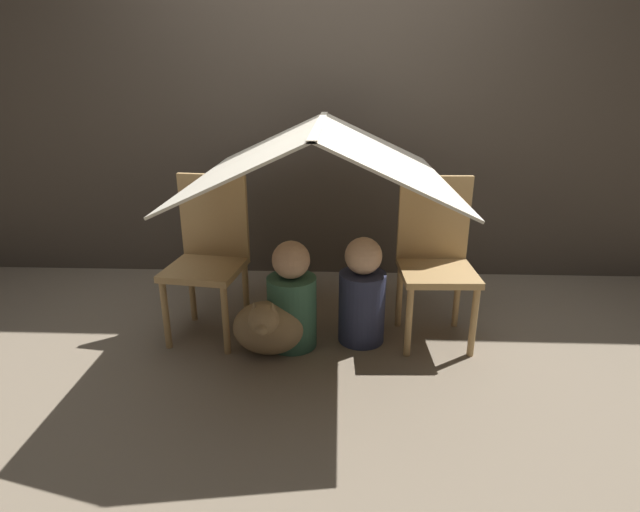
% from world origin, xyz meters
% --- Properties ---
extents(ground_plane, '(8.80, 8.80, 0.00)m').
position_xyz_m(ground_plane, '(0.00, 0.00, 0.00)').
color(ground_plane, gray).
extents(wall_back, '(7.00, 0.05, 2.50)m').
position_xyz_m(wall_back, '(0.00, 1.16, 1.25)').
color(wall_back, '#4C4238').
rests_on(wall_back, ground_plane).
extents(chair_left, '(0.45, 0.45, 0.90)m').
position_xyz_m(chair_left, '(-0.62, 0.20, 0.48)').
color(chair_left, tan).
rests_on(chair_left, ground_plane).
extents(chair_right, '(0.41, 0.41, 0.90)m').
position_xyz_m(chair_right, '(0.63, 0.20, 0.48)').
color(chair_right, tan).
rests_on(chair_right, ground_plane).
extents(sheet_canopy, '(1.27, 1.47, 0.30)m').
position_xyz_m(sheet_canopy, '(0.00, 0.13, 1.05)').
color(sheet_canopy, silver).
extents(person_front, '(0.27, 0.27, 0.60)m').
position_xyz_m(person_front, '(-0.15, 0.04, 0.27)').
color(person_front, '#38664C').
rests_on(person_front, ground_plane).
extents(person_second, '(0.26, 0.26, 0.60)m').
position_xyz_m(person_second, '(0.23, 0.11, 0.27)').
color(person_second, '#2D3351').
rests_on(person_second, ground_plane).
extents(dog, '(0.38, 0.37, 0.37)m').
position_xyz_m(dog, '(-0.27, -0.07, 0.17)').
color(dog, '#9E7F56').
rests_on(dog, ground_plane).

